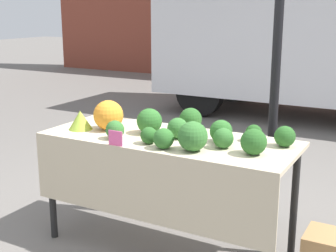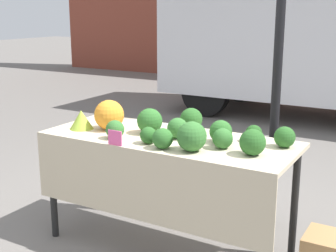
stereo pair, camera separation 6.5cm
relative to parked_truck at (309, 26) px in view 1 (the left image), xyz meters
The scene contains 19 objects.
ground_plane 5.01m from the parked_truck, 88.10° to the right, with size 40.00×40.00×0.00m, color slate.
tent_pole 4.13m from the parked_truck, 80.54° to the right, with size 0.07×0.07×2.76m.
parked_truck is the anchor object (origin of this frame).
market_table 4.92m from the parked_truck, 88.13° to the right, with size 1.77×0.71×0.82m.
orange_cauliflower 4.86m from the parked_truck, 93.80° to the right, with size 0.22×0.22×0.22m.
romanesco_head 4.97m from the parked_truck, 95.91° to the right, with size 0.17×0.17×0.14m.
broccoli_head_0 5.04m from the parked_truck, 91.55° to the right, with size 0.13×0.13×0.13m.
broccoli_head_1 4.92m from the parked_truck, 83.06° to the right, with size 0.13×0.13×0.13m.
broccoli_head_2 5.05m from the parked_truck, 84.88° to the right, with size 0.19×0.19×0.19m.
broccoli_head_3 4.69m from the parked_truck, 81.28° to the right, with size 0.11×0.11×0.11m.
broccoli_head_4 4.76m from the parked_truck, 78.75° to the right, with size 0.14×0.14×0.14m.
broccoli_head_5 4.80m from the parked_truck, 90.06° to the right, with size 0.18×0.18×0.18m.
broccoli_head_6 4.83m from the parked_truck, 87.25° to the right, with size 0.14×0.14×0.14m.
broccoli_head_7 5.03m from the parked_truck, 88.55° to the right, with size 0.11×0.11×0.11m.
broccoli_head_8 4.80m from the parked_truck, 83.67° to the right, with size 0.15×0.15×0.15m.
broccoli_head_9 4.99m from the parked_truck, 80.69° to the right, with size 0.16×0.16×0.16m.
broccoli_head_10 5.09m from the parked_truck, 86.99° to the right, with size 0.13×0.13×0.13m.
broccoli_head_11 4.58m from the parked_truck, 87.38° to the right, with size 0.16×0.16×0.16m.
price_sign 5.17m from the parked_truck, 90.45° to the right, with size 0.11×0.01×0.10m.
Camera 1 is at (1.50, -2.72, 1.68)m, focal length 50.00 mm.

